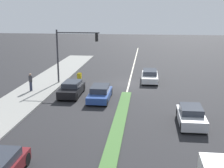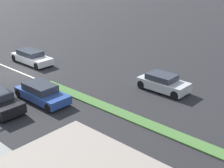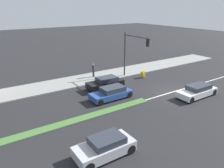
# 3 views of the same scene
# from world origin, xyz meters

# --- Properties ---
(ground_plane) EXTENTS (160.00, 160.00, 0.00)m
(ground_plane) POSITION_xyz_m (0.00, 18.00, 0.00)
(ground_plane) COLOR #232326
(lane_marking_center) EXTENTS (0.16, 60.00, 0.01)m
(lane_marking_center) POSITION_xyz_m (0.00, 0.00, 0.00)
(lane_marking_center) COLOR beige
(lane_marking_center) RESTS_ON ground
(van_white) EXTENTS (1.75, 4.55, 1.24)m
(van_white) POSITION_xyz_m (-2.20, -1.20, 0.60)
(van_white) COLOR silver
(van_white) RESTS_ON ground
(coupe_blue) EXTENTS (1.78, 4.26, 1.24)m
(coupe_blue) POSITION_xyz_m (2.20, 6.47, 0.60)
(coupe_blue) COLOR #284793
(coupe_blue) RESTS_ON ground
(sedan_silver) EXTENTS (1.74, 3.80, 1.28)m
(sedan_silver) POSITION_xyz_m (-5.00, 11.69, 0.62)
(sedan_silver) COLOR #B7BABF
(sedan_silver) RESTS_ON ground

